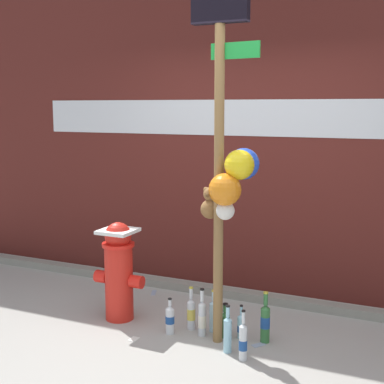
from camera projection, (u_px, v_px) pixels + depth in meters
The scene contains 17 objects.
ground_plane at pixel (184, 359), 4.07m from camera, with size 14.00×14.00×0.00m, color #9E9B93.
building_wall at pixel (261, 100), 5.40m from camera, with size 10.00×0.21×3.89m.
curb_strip at pixel (245, 295), 5.33m from camera, with size 8.00×0.12×0.08m, color gray.
memorial_post at pixel (228, 150), 4.12m from camera, with size 0.54×0.46×2.84m.
fire_hydrant at pixel (119, 269), 4.79m from camera, with size 0.47×0.30×0.88m.
bottle_0 at pixel (243, 341), 4.04m from camera, with size 0.06×0.06×0.39m.
bottle_1 at pixel (191, 313), 4.61m from camera, with size 0.07×0.07×0.37m.
bottle_2 at pixel (202, 318), 4.47m from camera, with size 0.07×0.07×0.40m.
bottle_3 at pixel (265, 322), 4.35m from camera, with size 0.08×0.08×0.42m.
bottle_4 at pixel (241, 326), 4.43m from camera, with size 0.06×0.06×0.28m.
bottle_5 at pixel (225, 323), 4.45m from camera, with size 0.08×0.08×0.29m.
bottle_6 at pixel (214, 314), 4.56m from camera, with size 0.08×0.08×0.36m.
bottle_7 at pixel (170, 319), 4.52m from camera, with size 0.08×0.08×0.31m.
bottle_8 at pixel (228, 333), 4.17m from camera, with size 0.06×0.06×0.38m.
litter_1 at pixel (134, 339), 4.42m from camera, with size 0.09×0.07×0.01m, color silver.
litter_2 at pixel (259, 345), 4.32m from camera, with size 0.11×0.06×0.01m, color #8C99B2.
litter_3 at pixel (154, 293), 5.52m from camera, with size 0.15×0.05×0.01m, color #8C99B2.
Camera 1 is at (1.64, -3.46, 1.88)m, focal length 50.79 mm.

